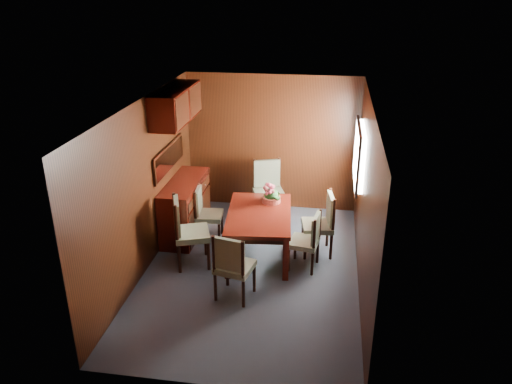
% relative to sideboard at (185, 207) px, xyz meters
% --- Properties ---
extents(ground, '(4.50, 4.50, 0.00)m').
position_rel_sideboard_xyz_m(ground, '(1.25, -1.00, -0.45)').
color(ground, '#343C47').
rests_on(ground, ground).
extents(room_shell, '(3.06, 4.52, 2.41)m').
position_rel_sideboard_xyz_m(room_shell, '(1.15, -0.67, 1.18)').
color(room_shell, black).
rests_on(room_shell, ground).
extents(sideboard, '(0.48, 1.40, 0.90)m').
position_rel_sideboard_xyz_m(sideboard, '(0.00, 0.00, 0.00)').
color(sideboard, '#380C07').
rests_on(sideboard, ground).
extents(dining_table, '(1.06, 1.55, 0.69)m').
position_rel_sideboard_xyz_m(dining_table, '(1.29, -0.53, 0.14)').
color(dining_table, '#380C07').
rests_on(dining_table, ground).
extents(chair_left_near, '(0.62, 0.63, 1.05)m').
position_rel_sideboard_xyz_m(chair_left_near, '(0.30, -0.97, 0.13)').
color(chair_left_near, black).
rests_on(chair_left_near, ground).
extents(chair_left_far, '(0.44, 0.46, 0.88)m').
position_rel_sideboard_xyz_m(chair_left_far, '(0.37, -0.17, 0.04)').
color(chair_left_far, black).
rests_on(chair_left_far, ground).
extents(chair_right_near, '(0.46, 0.47, 0.87)m').
position_rel_sideboard_xyz_m(chair_right_near, '(2.04, -0.81, 0.03)').
color(chair_right_near, black).
rests_on(chair_right_near, ground).
extents(chair_right_far, '(0.51, 0.53, 0.97)m').
position_rel_sideboard_xyz_m(chair_right_far, '(2.21, -0.33, 0.09)').
color(chair_right_far, black).
rests_on(chair_right_far, ground).
extents(chair_head, '(0.53, 0.52, 0.95)m').
position_rel_sideboard_xyz_m(chair_head, '(1.12, -1.72, 0.08)').
color(chair_head, black).
rests_on(chair_head, ground).
extents(chair_foot, '(0.62, 0.61, 1.04)m').
position_rel_sideboard_xyz_m(chair_foot, '(1.25, 0.75, 0.13)').
color(chair_foot, black).
rests_on(chair_foot, ground).
extents(flower_centerpiece, '(0.31, 0.31, 0.31)m').
position_rel_sideboard_xyz_m(flower_centerpiece, '(1.41, -0.12, 0.39)').
color(flower_centerpiece, '#B64837').
rests_on(flower_centerpiece, dining_table).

